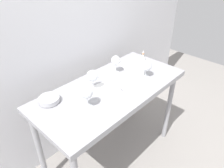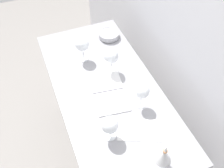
% 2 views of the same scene
% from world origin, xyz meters
% --- Properties ---
extents(ground_plane, '(6.00, 6.00, 0.00)m').
position_xyz_m(ground_plane, '(0.00, 0.00, 0.00)').
color(ground_plane, gray).
extents(back_wall, '(3.80, 0.04, 2.60)m').
position_xyz_m(back_wall, '(0.00, 0.49, 1.30)').
color(back_wall, silver).
rests_on(back_wall, ground_plane).
extents(steel_counter, '(1.40, 0.65, 0.90)m').
position_xyz_m(steel_counter, '(0.00, -0.01, 0.79)').
color(steel_counter, '#95959A').
rests_on(steel_counter, ground_plane).
extents(wine_glass_far_left, '(0.10, 0.10, 0.18)m').
position_xyz_m(wine_glass_far_left, '(-0.14, 0.08, 1.03)').
color(wine_glass_far_left, white).
rests_on(wine_glass_far_left, steel_counter).
extents(wine_glass_far_right, '(0.08, 0.08, 0.18)m').
position_xyz_m(wine_glass_far_right, '(0.21, 0.14, 1.03)').
color(wine_glass_far_right, white).
rests_on(wine_glass_far_right, steel_counter).
extents(wine_glass_near_right, '(0.10, 0.10, 0.16)m').
position_xyz_m(wine_glass_near_right, '(0.34, -0.12, 1.01)').
color(wine_glass_near_right, white).
rests_on(wine_glass_near_right, steel_counter).
extents(wine_glass_near_left, '(0.09, 0.09, 0.18)m').
position_xyz_m(wine_glass_near_left, '(-0.33, -0.06, 1.03)').
color(wine_glass_near_left, white).
rests_on(wine_glass_near_left, steel_counter).
extents(open_notebook, '(0.39, 0.25, 0.01)m').
position_xyz_m(open_notebook, '(0.03, -0.01, 0.90)').
color(open_notebook, white).
rests_on(open_notebook, steel_counter).
extents(tasting_sheet_upper, '(0.24, 0.30, 0.00)m').
position_xyz_m(tasting_sheet_upper, '(0.37, 0.06, 0.90)').
color(tasting_sheet_upper, white).
rests_on(tasting_sheet_upper, steel_counter).
extents(tasting_bowl, '(0.16, 0.16, 0.05)m').
position_xyz_m(tasting_bowl, '(-0.49, 0.20, 0.93)').
color(tasting_bowl, '#4C4C4C').
rests_on(tasting_bowl, steel_counter).
extents(decanter_funnel, '(0.09, 0.09, 0.14)m').
position_xyz_m(decanter_funnel, '(0.57, 0.09, 0.95)').
color(decanter_funnel, silver).
rests_on(decanter_funnel, steel_counter).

